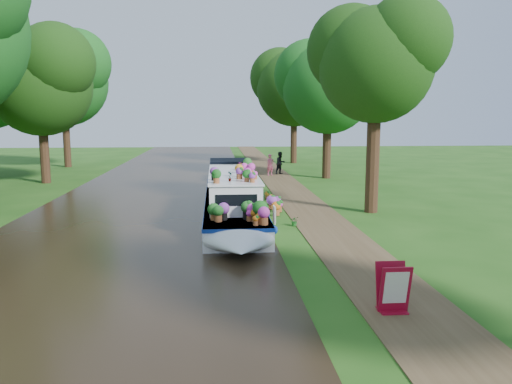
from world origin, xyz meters
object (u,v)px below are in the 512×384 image
object	(u,v)px
sandwich_board	(393,290)
second_boat	(234,172)
pedestrian_pink	(270,165)
pedestrian_dark	(281,163)
plant_boat	(233,198)

from	to	relation	value
sandwich_board	second_boat	bearing A→B (deg)	96.38
sandwich_board	pedestrian_pink	distance (m)	24.64
pedestrian_pink	sandwich_board	bearing A→B (deg)	-111.16
sandwich_board	pedestrian_dark	distance (m)	25.38
sandwich_board	pedestrian_dark	bearing A→B (deg)	87.89
second_boat	pedestrian_pink	world-z (taller)	pedestrian_pink
plant_boat	sandwich_board	size ratio (longest dim) A/B	12.99
plant_boat	second_boat	size ratio (longest dim) A/B	2.11
plant_boat	sandwich_board	world-z (taller)	plant_boat
sandwich_board	pedestrian_pink	bearing A→B (deg)	89.72
plant_boat	sandwich_board	xyz separation A→B (m)	(3.04, -10.01, -0.35)
plant_boat	sandwich_board	bearing A→B (deg)	-73.10
sandwich_board	pedestrian_pink	xyz separation A→B (m)	(0.09, 24.64, 0.27)
pedestrian_pink	second_boat	bearing A→B (deg)	-162.08
pedestrian_pink	pedestrian_dark	distance (m)	1.09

